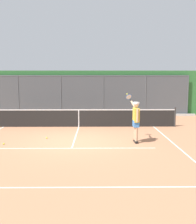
# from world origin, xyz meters

# --- Properties ---
(ground_plane) EXTENTS (60.00, 60.00, 0.00)m
(ground_plane) POSITION_xyz_m (0.00, 0.00, 0.00)
(ground_plane) COLOR #B27551
(court_line_markings) EXTENTS (8.30, 8.21, 0.01)m
(court_line_markings) POSITION_xyz_m (0.00, 1.38, 0.00)
(court_line_markings) COLOR white
(court_line_markings) RESTS_ON ground
(fence_backdrop) EXTENTS (17.86, 1.37, 3.17)m
(fence_backdrop) POSITION_xyz_m (0.00, -8.39, 1.57)
(fence_backdrop) COLOR #474C51
(fence_backdrop) RESTS_ON ground
(tennis_net) EXTENTS (10.66, 0.09, 1.07)m
(tennis_net) POSITION_xyz_m (0.00, -3.50, 0.49)
(tennis_net) COLOR #2D2D2D
(tennis_net) RESTS_ON ground
(tennis_player) EXTENTS (0.50, 1.40, 1.99)m
(tennis_player) POSITION_xyz_m (-2.59, 0.06, 1.00)
(tennis_player) COLOR black
(tennis_player) RESTS_ON ground
(tennis_ball_near_net) EXTENTS (0.07, 0.07, 0.07)m
(tennis_ball_near_net) POSITION_xyz_m (2.80, 0.40, 0.03)
(tennis_ball_near_net) COLOR #CCDB33
(tennis_ball_near_net) RESTS_ON ground
(tennis_ball_by_sideline) EXTENTS (0.07, 0.07, 0.07)m
(tennis_ball_by_sideline) POSITION_xyz_m (1.25, -0.65, 0.03)
(tennis_ball_by_sideline) COLOR #C1D138
(tennis_ball_by_sideline) RESTS_ON ground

